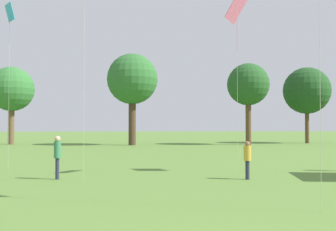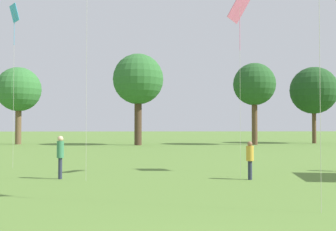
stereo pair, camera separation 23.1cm
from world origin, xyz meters
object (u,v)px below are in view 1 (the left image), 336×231
person_standing_1 (57,153)px  distant_tree_1 (307,91)px  person_standing_2 (247,156)px  kite_0 (237,9)px  kite_2 (10,17)px  distant_tree_0 (12,90)px  distant_tree_2 (132,80)px  distant_tree_3 (248,85)px

person_standing_1 → distant_tree_1: size_ratio=0.18×
person_standing_2 → kite_0: kite_0 is taller
kite_2 → distant_tree_1: bearing=-36.9°
distant_tree_0 → distant_tree_1: distant_tree_1 is taller
distant_tree_2 → distant_tree_3: bearing=0.9°
kite_0 → distant_tree_1: distant_tree_1 is taller
kite_0 → distant_tree_1: bearing=-133.1°
distant_tree_2 → distant_tree_3: size_ratio=1.10×
person_standing_1 → distant_tree_2: 29.26m
kite_2 → distant_tree_2: (5.81, 24.06, -0.41)m
person_standing_1 → person_standing_2: 7.83m
kite_2 → distant_tree_0: distant_tree_0 is taller
kite_2 → distant_tree_0: 28.16m
person_standing_2 → distant_tree_3: bearing=156.0°
person_standing_1 → distant_tree_2: (2.38, 28.46, 6.37)m
kite_0 → distant_tree_1: 35.89m
kite_2 → distant_tree_3: (19.35, 24.26, -0.89)m
person_standing_2 → kite_2: 14.11m
distant_tree_1 → distant_tree_3: 9.14m
person_standing_1 → distant_tree_0: size_ratio=0.19×
person_standing_2 → distant_tree_2: distant_tree_2 is taller
person_standing_1 → distant_tree_1: (24.41, 32.01, 5.56)m
distant_tree_1 → distant_tree_3: size_ratio=1.01×
kite_2 → distant_tree_2: distant_tree_2 is taller
person_standing_2 → kite_0: 6.41m
kite_0 → kite_2: 11.80m
distant_tree_3 → kite_0: bearing=-106.3°
person_standing_2 → distant_tree_0: size_ratio=0.17×
kite_0 → person_standing_2: bearing=87.3°
distant_tree_0 → distant_tree_3: 28.02m
distant_tree_1 → distant_tree_2: 22.33m
kite_0 → distant_tree_0: 36.60m
distant_tree_0 → person_standing_1: bearing=-69.0°
kite_0 → distant_tree_3: distant_tree_3 is taller
distant_tree_3 → kite_2: bearing=-128.6°
distant_tree_0 → kite_2: bearing=-72.3°
distant_tree_1 → person_standing_2: bearing=-117.0°
person_standing_2 → kite_2: kite_2 is taller
person_standing_1 → distant_tree_3: bearing=-88.7°
person_standing_1 → distant_tree_3: (15.92, 28.66, 5.89)m
distant_tree_0 → distant_tree_2: distant_tree_2 is taller
kite_0 → distant_tree_3: size_ratio=0.84×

